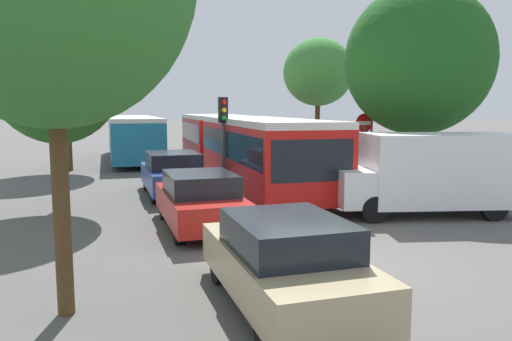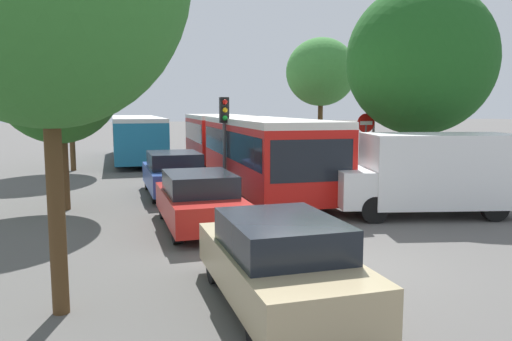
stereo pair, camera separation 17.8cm
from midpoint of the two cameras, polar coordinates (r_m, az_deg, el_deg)
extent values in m
plane|color=#565451|center=(9.98, 8.78, -10.60)|extent=(200.00, 200.00, 0.00)
cube|color=red|center=(18.15, 0.40, 1.91)|extent=(3.37, 10.11, 2.15)
cube|color=black|center=(18.11, 0.40, 3.13)|extent=(3.36, 9.72, 0.94)
cube|color=silver|center=(18.08, 0.40, 5.63)|extent=(3.37, 10.11, 0.21)
cube|color=red|center=(27.31, -4.95, 3.67)|extent=(3.15, 6.98, 2.15)
cube|color=black|center=(27.29, -4.96, 4.48)|extent=(3.15, 6.71, 0.94)
cube|color=silver|center=(27.27, -4.98, 6.14)|extent=(3.15, 6.98, 0.21)
cylinder|color=black|center=(23.47, -3.23, 3.11)|extent=(2.04, 1.18, 1.97)
cube|color=black|center=(13.46, 6.07, 1.12)|extent=(2.35, 0.27, 1.15)
cylinder|color=black|center=(15.63, 7.53, -2.10)|extent=(0.39, 1.07, 1.05)
cylinder|color=black|center=(14.92, -0.45, -2.49)|extent=(0.39, 1.07, 1.05)
cylinder|color=black|center=(21.58, 0.99, 0.53)|extent=(0.39, 1.07, 1.05)
cylinder|color=black|center=(21.07, -4.88, 0.34)|extent=(0.39, 1.07, 1.05)
cylinder|color=black|center=(27.60, -2.64, 1.98)|extent=(0.39, 1.07, 1.05)
cylinder|color=black|center=(27.20, -7.26, 1.86)|extent=(0.39, 1.07, 1.05)
cube|color=teal|center=(29.80, -14.07, 3.64)|extent=(3.08, 11.73, 2.02)
cube|color=black|center=(29.79, -14.09, 4.34)|extent=(3.08, 11.15, 0.85)
cube|color=silver|center=(29.76, -14.13, 5.78)|extent=(3.08, 11.73, 0.20)
cylinder|color=black|center=(33.65, -16.19, 2.62)|extent=(0.35, 1.02, 1.01)
cylinder|color=black|center=(33.75, -12.51, 2.75)|extent=(0.35, 1.02, 1.01)
cylinder|color=black|center=(26.35, -15.99, 1.43)|extent=(0.35, 1.02, 1.01)
cylinder|color=black|center=(26.47, -11.29, 1.59)|extent=(0.35, 1.02, 1.01)
cube|color=tan|center=(7.78, 2.62, -11.24)|extent=(1.84, 4.10, 0.65)
cube|color=black|center=(7.53, 2.90, -7.29)|extent=(1.64, 2.17, 0.50)
cylinder|color=black|center=(8.85, -4.80, -10.78)|extent=(0.23, 0.62, 0.62)
cylinder|color=black|center=(9.26, 4.06, -9.96)|extent=(0.23, 0.62, 0.62)
cylinder|color=black|center=(6.52, 0.48, -17.55)|extent=(0.23, 0.62, 0.62)
cylinder|color=black|center=(7.06, 12.10, -15.71)|extent=(0.23, 0.62, 0.62)
cube|color=#B21E19|center=(12.69, -6.84, -3.98)|extent=(1.87, 4.16, 0.66)
cube|color=black|center=(12.49, -6.80, -1.43)|extent=(1.67, 2.20, 0.51)
cylinder|color=black|center=(13.91, -10.81, -4.22)|extent=(0.23, 0.63, 0.63)
cylinder|color=black|center=(14.15, -4.91, -3.92)|extent=(0.23, 0.63, 0.63)
cylinder|color=black|center=(11.37, -9.22, -6.76)|extent=(0.23, 0.63, 0.63)
cylinder|color=black|center=(11.66, -2.06, -6.31)|extent=(0.23, 0.63, 0.63)
cube|color=#284799|center=(17.59, -9.77, -0.79)|extent=(1.97, 4.39, 0.70)
cube|color=black|center=(17.42, -9.76, 1.18)|extent=(1.76, 2.32, 0.54)
cylinder|color=black|center=(18.92, -12.64, -1.19)|extent=(0.25, 0.67, 0.66)
cylinder|color=black|center=(19.10, -8.02, -1.00)|extent=(0.25, 0.67, 0.66)
cylinder|color=black|center=(16.19, -11.78, -2.57)|extent=(0.25, 0.67, 0.66)
cylinder|color=black|center=(16.41, -6.41, -2.33)|extent=(0.25, 0.67, 0.66)
cube|color=white|center=(14.96, 19.87, 0.15)|extent=(4.48, 2.99, 2.00)
cube|color=white|center=(14.19, 10.53, -1.82)|extent=(1.36, 2.07, 1.00)
cylinder|color=black|center=(13.59, 13.02, -4.34)|extent=(0.76, 0.42, 0.72)
cylinder|color=black|center=(15.17, 11.14, -3.09)|extent=(0.76, 0.42, 0.72)
cylinder|color=black|center=(14.90, 25.25, -3.84)|extent=(0.76, 0.42, 0.72)
cylinder|color=black|center=(16.36, 22.37, -2.75)|extent=(0.76, 0.42, 0.72)
cylinder|color=#56595E|center=(17.83, -4.04, 2.90)|extent=(0.12, 0.12, 3.40)
cube|color=black|center=(17.78, -4.08, 6.92)|extent=(0.33, 0.26, 0.90)
sphere|color=red|center=(17.64, -3.99, 7.82)|extent=(0.18, 0.18, 0.18)
sphere|color=#EAAD14|center=(17.64, -3.98, 6.91)|extent=(0.18, 0.18, 0.18)
sphere|color=green|center=(17.64, -3.97, 6.00)|extent=(0.18, 0.18, 0.18)
cylinder|color=#56595E|center=(18.93, 11.91, 1.49)|extent=(0.08, 0.08, 2.40)
cylinder|color=red|center=(18.85, 12.01, 5.33)|extent=(0.70, 0.03, 0.70)
cube|color=white|center=(18.83, 12.04, 5.33)|extent=(0.50, 0.04, 0.14)
cylinder|color=#56595E|center=(20.55, 12.79, 3.59)|extent=(0.10, 0.10, 3.60)
cube|color=#197A38|center=(20.52, 12.91, 7.77)|extent=(0.31, 1.39, 0.28)
cube|color=#197A38|center=(20.52, 12.88, 6.82)|extent=(0.31, 1.39, 0.28)
cylinder|color=#51381E|center=(7.77, -21.97, -3.65)|extent=(0.24, 0.24, 3.29)
ellipsoid|color=#3D7F38|center=(7.61, -21.85, 16.19)|extent=(2.43, 2.43, 2.45)
cylinder|color=#51381E|center=(15.81, -21.70, 0.34)|extent=(0.39, 0.39, 2.57)
ellipsoid|color=#286623|center=(15.77, -22.23, 11.46)|extent=(3.98, 3.98, 4.74)
ellipsoid|color=#1E561E|center=(15.56, -21.50, 8.94)|extent=(2.39, 2.39, 2.60)
cylinder|color=#51381E|center=(25.56, -20.80, 3.76)|extent=(0.25, 0.25, 3.41)
ellipsoid|color=#3D7F38|center=(25.64, -21.19, 12.27)|extent=(4.57, 4.57, 5.59)
cylinder|color=#51381E|center=(18.86, 17.43, 1.79)|extent=(0.29, 0.29, 2.72)
ellipsoid|color=#1E561E|center=(18.85, 17.82, 11.92)|extent=(5.17, 5.17, 5.25)
ellipsoid|color=#1E561E|center=(19.17, 17.72, 9.48)|extent=(3.10, 3.10, 2.89)
cylinder|color=#51381E|center=(26.24, 6.82, 4.41)|extent=(0.26, 0.26, 3.55)
ellipsoid|color=#3D7F38|center=(26.27, 6.92, 11.12)|extent=(3.59, 3.59, 3.46)
camera|label=1|loc=(0.09, -90.35, -0.04)|focal=35.00mm
camera|label=2|loc=(0.09, 89.65, 0.04)|focal=35.00mm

